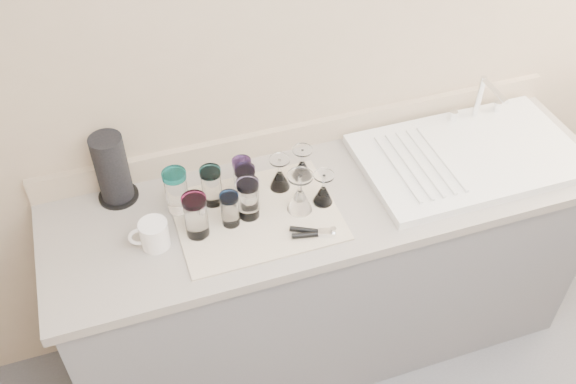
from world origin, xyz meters
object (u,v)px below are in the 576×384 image
object	(u,v)px
goblet_back_left	(280,178)
paper_towel_roll	(112,169)
tumbler_magenta	(196,216)
goblet_back_right	(302,167)
can_opener	(313,233)
sink_unit	(469,155)
white_mug	(153,234)
tumbler_extra	(245,184)
tumbler_teal	(176,191)
tumbler_blue	(230,209)
tumbler_lavender	(248,198)
goblet_front_left	(300,198)
tumbler_cyan	(212,186)
goblet_front_right	(323,193)
tumbler_purple	(242,175)

from	to	relation	value
goblet_back_left	paper_towel_roll	xyz separation A→B (m)	(-0.56, 0.14, 0.08)
tumbler_magenta	goblet_back_left	xyz separation A→B (m)	(0.33, 0.13, -0.04)
goblet_back_left	goblet_back_right	distance (m)	0.10
can_opener	paper_towel_roll	distance (m)	0.72
can_opener	paper_towel_roll	bearing A→B (deg)	145.83
sink_unit	white_mug	distance (m)	1.20
sink_unit	tumbler_extra	xyz separation A→B (m)	(-0.86, 0.05, 0.06)
tumbler_teal	tumbler_blue	xyz separation A→B (m)	(0.15, -0.13, -0.02)
tumbler_lavender	paper_towel_roll	bearing A→B (deg)	149.61
tumbler_magenta	goblet_back_left	bearing A→B (deg)	21.24
tumbler_extra	goblet_back_right	xyz separation A→B (m)	(0.23, 0.05, -0.03)
goblet_front_left	white_mug	size ratio (longest dim) A/B	1.14
tumbler_cyan	tumbler_magenta	bearing A→B (deg)	-122.58
tumbler_magenta	paper_towel_roll	world-z (taller)	paper_towel_roll
goblet_back_right	paper_towel_roll	world-z (taller)	paper_towel_roll
tumbler_blue	goblet_front_right	world-z (taller)	tumbler_blue
goblet_back_left	goblet_front_right	xyz separation A→B (m)	(0.12, -0.12, -0.00)
tumbler_magenta	tumbler_blue	size ratio (longest dim) A/B	1.26
tumbler_extra	goblet_back_left	xyz separation A→B (m)	(0.13, 0.02, -0.03)
sink_unit	tumbler_teal	xyz separation A→B (m)	(-1.09, 0.08, 0.07)
goblet_back_right	goblet_front_right	size ratio (longest dim) A/B	1.02
tumbler_teal	tumbler_blue	distance (m)	0.20
goblet_back_right	white_mug	size ratio (longest dim) A/B	0.94
goblet_front_left	can_opener	xyz separation A→B (m)	(0.00, -0.13, -0.04)
goblet_front_right	tumbler_magenta	bearing A→B (deg)	-179.11
tumbler_lavender	tumbler_purple	bearing A→B (deg)	83.29
tumbler_cyan	goblet_back_right	distance (m)	0.34
goblet_front_left	goblet_front_right	size ratio (longest dim) A/B	1.24
sink_unit	tumbler_purple	world-z (taller)	sink_unit
can_opener	paper_towel_roll	world-z (taller)	paper_towel_roll
tumbler_lavender	goblet_front_left	distance (m)	0.18
white_mug	tumbler_extra	bearing A→B (deg)	16.85
goblet_front_left	goblet_front_right	distance (m)	0.09
can_opener	tumbler_magenta	bearing A→B (deg)	160.13
tumbler_lavender	white_mug	bearing A→B (deg)	-175.52
sink_unit	tumbler_teal	world-z (taller)	sink_unit
tumbler_cyan	goblet_back_right	size ratio (longest dim) A/B	1.14
tumbler_teal	goblet_front_right	distance (m)	0.50
tumbler_blue	tumbler_lavender	xyz separation A→B (m)	(0.07, 0.02, 0.01)
tumbler_magenta	can_opener	bearing A→B (deg)	-19.87
sink_unit	tumbler_purple	bearing A→B (deg)	173.05
sink_unit	tumbler_extra	world-z (taller)	sink_unit
goblet_front_left	tumbler_blue	bearing A→B (deg)	177.30
goblet_back_left	goblet_front_right	distance (m)	0.17
tumbler_extra	goblet_back_left	size ratio (longest dim) A/B	1.10
tumbler_magenta	white_mug	xyz separation A→B (m)	(-0.14, 0.00, -0.04)
tumbler_magenta	goblet_back_right	xyz separation A→B (m)	(0.42, 0.15, -0.04)
paper_towel_roll	tumbler_teal	bearing A→B (deg)	-34.77
tumbler_cyan	tumbler_extra	world-z (taller)	tumbler_cyan
tumbler_teal	goblet_front_right	size ratio (longest dim) A/B	1.30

